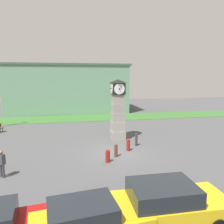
# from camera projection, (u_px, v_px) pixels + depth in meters

# --- Properties ---
(ground_plane) EXTENTS (81.58, 81.58, 0.00)m
(ground_plane) POSITION_uv_depth(u_px,v_px,m) (116.00, 153.00, 16.38)
(ground_plane) COLOR #4C4C4F
(clock_tower) EXTENTS (1.51, 1.49, 5.49)m
(clock_tower) POSITION_uv_depth(u_px,v_px,m) (118.00, 111.00, 19.78)
(clock_tower) COLOR gray
(clock_tower) RESTS_ON ground_plane
(bollard_near_tower) EXTENTS (0.30, 0.30, 0.91)m
(bollard_near_tower) POSITION_uv_depth(u_px,v_px,m) (108.00, 156.00, 14.64)
(bollard_near_tower) COLOR maroon
(bollard_near_tower) RESTS_ON ground_plane
(bollard_mid_row) EXTENTS (0.25, 0.25, 0.98)m
(bollard_mid_row) POSITION_uv_depth(u_px,v_px,m) (116.00, 150.00, 15.66)
(bollard_mid_row) COLOR brown
(bollard_mid_row) RESTS_ON ground_plane
(bollard_far_row) EXTENTS (0.28, 0.28, 0.96)m
(bollard_far_row) POSITION_uv_depth(u_px,v_px,m) (128.00, 145.00, 16.96)
(bollard_far_row) COLOR maroon
(bollard_far_row) RESTS_ON ground_plane
(bollard_end_row) EXTENTS (0.22, 0.22, 1.07)m
(bollard_end_row) POSITION_uv_depth(u_px,v_px,m) (136.00, 139.00, 18.18)
(bollard_end_row) COLOR #333338
(bollard_end_row) RESTS_ON ground_plane
(car_near_tower) EXTENTS (4.27, 2.22, 1.51)m
(car_near_tower) POSITION_uv_depth(u_px,v_px,m) (89.00, 222.00, 7.44)
(car_near_tower) COLOR gold
(car_near_tower) RESTS_ON ground_plane
(car_by_building) EXTENTS (4.58, 2.17, 1.64)m
(car_by_building) POSITION_uv_depth(u_px,v_px,m) (168.00, 203.00, 8.45)
(car_by_building) COLOR gold
(car_by_building) RESTS_ON ground_plane
(pedestrian_crossing_lot) EXTENTS (0.46, 0.43, 1.59)m
(pedestrian_crossing_lot) POSITION_uv_depth(u_px,v_px,m) (2.00, 162.00, 12.33)
(pedestrian_crossing_lot) COLOR #3F3F47
(pedestrian_crossing_lot) RESTS_ON ground_plane
(warehouse_blue_far) EXTENTS (19.41, 9.15, 7.73)m
(warehouse_blue_far) POSITION_uv_depth(u_px,v_px,m) (69.00, 88.00, 36.44)
(warehouse_blue_far) COLOR gray
(warehouse_blue_far) RESTS_ON ground_plane
(grass_verge_far) EXTENTS (48.95, 5.26, 0.04)m
(grass_verge_far) POSITION_uv_depth(u_px,v_px,m) (90.00, 118.00, 30.76)
(grass_verge_far) COLOR #386B2D
(grass_verge_far) RESTS_ON ground_plane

